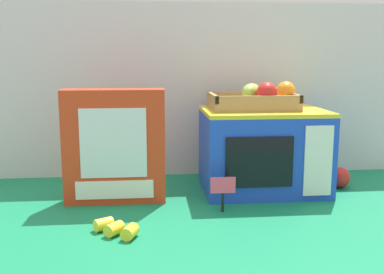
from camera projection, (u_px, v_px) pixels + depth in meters
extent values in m
plane|color=#147A4C|center=(207.00, 195.00, 1.42)|extent=(1.70, 1.70, 0.00)
cube|color=silver|center=(198.00, 90.00, 1.63)|extent=(1.61, 0.03, 0.62)
cube|color=blue|center=(263.00, 152.00, 1.46)|extent=(0.38, 0.28, 0.25)
cube|color=yellow|center=(264.00, 111.00, 1.44)|extent=(0.38, 0.28, 0.01)
cube|color=black|center=(259.00, 162.00, 1.31)|extent=(0.20, 0.01, 0.15)
cube|color=white|center=(318.00, 161.00, 1.33)|extent=(0.08, 0.01, 0.21)
cube|color=#A37F51|center=(252.00, 105.00, 1.45)|extent=(0.27, 0.20, 0.03)
cube|color=#A37F51|center=(259.00, 100.00, 1.35)|extent=(0.27, 0.01, 0.02)
cube|color=#A37F51|center=(246.00, 95.00, 1.53)|extent=(0.27, 0.01, 0.02)
cube|color=#A37F51|center=(213.00, 97.00, 1.43)|extent=(0.01, 0.20, 0.02)
cube|color=#A37F51|center=(291.00, 97.00, 1.45)|extent=(0.01, 0.20, 0.02)
sphere|color=red|center=(266.00, 92.00, 1.39)|extent=(0.06, 0.06, 0.06)
sphere|color=orange|center=(286.00, 91.00, 1.45)|extent=(0.06, 0.06, 0.06)
ellipsoid|color=#9EC647|center=(251.00, 92.00, 1.44)|extent=(0.09, 0.11, 0.06)
cube|color=red|center=(115.00, 146.00, 1.33)|extent=(0.30, 0.08, 0.34)
cube|color=silver|center=(113.00, 143.00, 1.29)|extent=(0.19, 0.00, 0.20)
cube|color=white|center=(115.00, 190.00, 1.31)|extent=(0.22, 0.00, 0.05)
cylinder|color=black|center=(223.00, 202.00, 1.26)|extent=(0.01, 0.01, 0.06)
cube|color=#F44C6B|center=(223.00, 185.00, 1.25)|extent=(0.07, 0.00, 0.05)
cylinder|color=yellow|center=(104.00, 224.00, 1.13)|extent=(0.06, 0.05, 0.03)
cylinder|color=yellow|center=(114.00, 229.00, 1.10)|extent=(0.05, 0.06, 0.03)
cylinder|color=yellow|center=(130.00, 232.00, 1.08)|extent=(0.05, 0.05, 0.03)
sphere|color=red|center=(339.00, 177.00, 1.49)|extent=(0.07, 0.07, 0.07)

